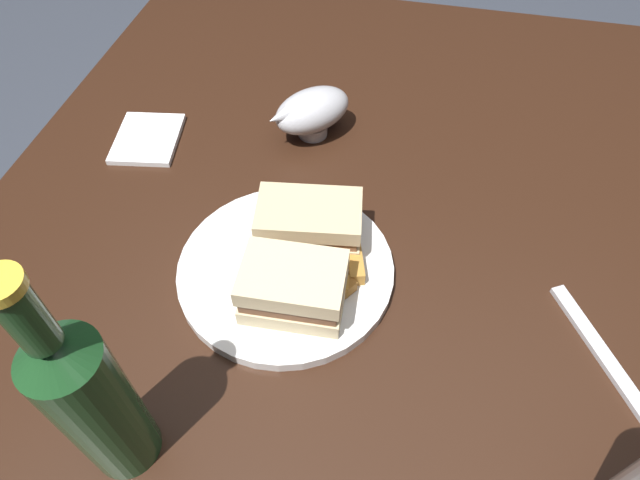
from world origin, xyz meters
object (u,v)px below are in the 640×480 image
(gravy_boat, at_px, (312,111))
(fork, at_px, (603,355))
(sandwich_half_left, at_px, (293,287))
(napkin, at_px, (147,139))
(sandwich_half_right, at_px, (309,223))
(cider_bottle, at_px, (91,399))
(plate, at_px, (286,269))

(gravy_boat, distance_m, fork, 0.48)
(sandwich_half_left, height_order, gravy_boat, sandwich_half_left)
(gravy_boat, relative_size, napkin, 1.21)
(sandwich_half_right, bearing_deg, napkin, 63.29)
(sandwich_half_left, height_order, napkin, sandwich_half_left)
(fork, bearing_deg, napkin, -139.27)
(sandwich_half_right, relative_size, napkin, 1.20)
(gravy_boat, height_order, fork, gravy_boat)
(cider_bottle, relative_size, napkin, 2.54)
(plate, relative_size, cider_bottle, 0.92)
(plate, distance_m, cider_bottle, 0.27)
(plate, distance_m, gravy_boat, 0.26)
(plate, distance_m, sandwich_half_left, 0.06)
(plate, height_order, sandwich_half_right, sandwich_half_right)
(gravy_boat, xyz_separation_m, napkin, (-0.07, 0.23, -0.04))
(gravy_boat, bearing_deg, plate, -173.97)
(cider_bottle, height_order, fork, cider_bottle)
(cider_bottle, bearing_deg, gravy_boat, -8.08)
(sandwich_half_right, bearing_deg, gravy_boat, 12.20)
(sandwich_half_left, relative_size, gravy_boat, 0.86)
(sandwich_half_left, distance_m, fork, 0.34)
(sandwich_half_left, relative_size, napkin, 1.04)
(sandwich_half_left, bearing_deg, fork, -87.81)
(sandwich_half_left, xyz_separation_m, napkin, (0.24, 0.28, -0.04))
(cider_bottle, distance_m, napkin, 0.46)
(plate, relative_size, gravy_boat, 1.92)
(gravy_boat, bearing_deg, napkin, 105.93)
(plate, xyz_separation_m, gravy_boat, (0.25, 0.03, 0.04))
(sandwich_half_left, bearing_deg, cider_bottle, 147.37)
(cider_bottle, bearing_deg, sandwich_half_left, -32.63)
(sandwich_half_right, xyz_separation_m, napkin, (0.14, 0.28, -0.04))
(gravy_boat, distance_m, napkin, 0.25)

